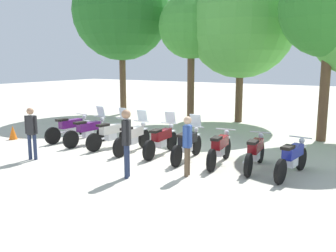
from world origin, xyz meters
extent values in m
plane|color=#BCB7A8|center=(0.00, 0.00, 0.00)|extent=(80.00, 80.00, 0.00)
cylinder|color=black|center=(-4.10, 0.85, 0.32)|extent=(0.17, 0.65, 0.64)
cylinder|color=black|center=(-4.28, -0.69, 0.32)|extent=(0.17, 0.65, 0.64)
cube|color=silver|center=(-4.10, 0.85, 0.66)|extent=(0.16, 0.37, 0.04)
cube|color=#59196B|center=(-4.18, 0.13, 0.67)|extent=(0.37, 0.97, 0.30)
cube|color=silver|center=(-4.19, 0.08, 0.40)|extent=(0.27, 0.42, 0.24)
cube|color=black|center=(-4.23, -0.27, 0.86)|extent=(0.29, 0.47, 0.08)
cylinder|color=silver|center=(-4.11, 0.76, 0.64)|extent=(0.08, 0.23, 0.64)
cylinder|color=silver|center=(-4.12, 0.67, 0.97)|extent=(0.62, 0.11, 0.04)
sphere|color=silver|center=(-4.10, 0.80, 0.85)|extent=(0.18, 0.18, 0.16)
cylinder|color=silver|center=(-4.38, -0.20, 0.34)|extent=(0.15, 0.70, 0.07)
cylinder|color=black|center=(-3.06, 0.74, 0.32)|extent=(0.17, 0.65, 0.64)
cylinder|color=black|center=(-3.22, -0.80, 0.32)|extent=(0.17, 0.65, 0.64)
cube|color=silver|center=(-3.06, 0.74, 0.66)|extent=(0.16, 0.37, 0.04)
cube|color=#59196B|center=(-3.14, 0.02, 0.67)|extent=(0.36, 0.97, 0.30)
cube|color=silver|center=(-3.14, -0.03, 0.40)|extent=(0.26, 0.42, 0.24)
cube|color=black|center=(-3.18, -0.38, 0.86)|extent=(0.28, 0.46, 0.08)
cylinder|color=silver|center=(-3.07, 0.65, 0.64)|extent=(0.07, 0.23, 0.64)
cylinder|color=silver|center=(-3.08, 0.56, 0.97)|extent=(0.62, 0.10, 0.04)
sphere|color=silver|center=(-3.07, 0.69, 0.85)|extent=(0.18, 0.18, 0.16)
cylinder|color=silver|center=(-3.33, -0.31, 0.34)|extent=(0.14, 0.70, 0.07)
cube|color=silver|center=(-3.07, 0.62, 1.17)|extent=(0.37, 0.17, 0.39)
cylinder|color=black|center=(-2.00, 0.79, 0.32)|extent=(0.17, 0.65, 0.64)
cylinder|color=black|center=(-2.18, -0.75, 0.32)|extent=(0.17, 0.65, 0.64)
cube|color=silver|center=(-2.00, 0.79, 0.66)|extent=(0.16, 0.37, 0.04)
cube|color=silver|center=(-2.09, 0.07, 0.67)|extent=(0.37, 0.97, 0.30)
cube|color=silver|center=(-2.09, 0.02, 0.40)|extent=(0.27, 0.42, 0.24)
cube|color=black|center=(-2.13, -0.33, 0.86)|extent=(0.29, 0.46, 0.08)
cylinder|color=silver|center=(-2.01, 0.70, 0.64)|extent=(0.08, 0.23, 0.64)
cylinder|color=silver|center=(-2.02, 0.61, 0.97)|extent=(0.62, 0.11, 0.04)
sphere|color=silver|center=(-2.01, 0.74, 0.85)|extent=(0.18, 0.18, 0.16)
cylinder|color=silver|center=(-2.29, -0.26, 0.34)|extent=(0.15, 0.70, 0.07)
cube|color=silver|center=(-2.02, 0.67, 1.17)|extent=(0.37, 0.17, 0.39)
cylinder|color=black|center=(-1.11, 0.68, 0.32)|extent=(0.15, 0.65, 0.64)
cylinder|color=black|center=(-0.98, -0.86, 0.32)|extent=(0.15, 0.65, 0.64)
cube|color=silver|center=(-1.11, 0.68, 0.66)|extent=(0.15, 0.37, 0.04)
cube|color=silver|center=(-1.05, -0.04, 0.67)|extent=(0.34, 0.97, 0.30)
cube|color=silver|center=(-1.05, -0.09, 0.40)|extent=(0.25, 0.42, 0.24)
cube|color=black|center=(-1.02, -0.44, 0.86)|extent=(0.28, 0.46, 0.08)
cylinder|color=silver|center=(-1.10, 0.59, 0.64)|extent=(0.07, 0.23, 0.64)
cylinder|color=silver|center=(-1.10, 0.50, 0.97)|extent=(0.62, 0.09, 0.04)
sphere|color=silver|center=(-1.11, 0.63, 0.85)|extent=(0.17, 0.17, 0.16)
cylinder|color=silver|center=(-1.18, -0.40, 0.34)|extent=(0.13, 0.70, 0.07)
cube|color=silver|center=(-1.10, 0.56, 1.17)|extent=(0.37, 0.16, 0.39)
cylinder|color=black|center=(-0.05, 0.84, 0.32)|extent=(0.14, 0.65, 0.64)
cylinder|color=black|center=(0.05, -0.71, 0.32)|extent=(0.14, 0.65, 0.64)
cube|color=silver|center=(-0.05, 0.84, 0.66)|extent=(0.14, 0.37, 0.04)
cube|color=maroon|center=(0.00, 0.11, 0.67)|extent=(0.33, 0.97, 0.30)
cube|color=silver|center=(0.00, 0.06, 0.40)|extent=(0.25, 0.41, 0.24)
cube|color=black|center=(0.02, -0.29, 0.86)|extent=(0.27, 0.46, 0.08)
cylinder|color=silver|center=(-0.05, 0.75, 0.64)|extent=(0.07, 0.23, 0.64)
cylinder|color=silver|center=(-0.04, 0.66, 0.97)|extent=(0.62, 0.08, 0.04)
sphere|color=silver|center=(-0.05, 0.79, 0.85)|extent=(0.17, 0.17, 0.16)
cylinder|color=silver|center=(-0.14, -0.25, 0.34)|extent=(0.12, 0.70, 0.07)
cube|color=silver|center=(-0.05, 0.72, 1.17)|extent=(0.37, 0.16, 0.39)
cylinder|color=black|center=(0.98, 0.69, 0.32)|extent=(0.16, 0.65, 0.64)
cylinder|color=black|center=(1.12, -0.85, 0.32)|extent=(0.16, 0.65, 0.64)
cube|color=silver|center=(0.98, 0.69, 0.66)|extent=(0.15, 0.37, 0.04)
cube|color=black|center=(1.04, -0.03, 0.67)|extent=(0.34, 0.97, 0.30)
cube|color=silver|center=(1.05, -0.08, 0.40)|extent=(0.25, 0.42, 0.24)
cube|color=black|center=(1.08, -0.43, 0.86)|extent=(0.28, 0.46, 0.08)
cylinder|color=silver|center=(0.99, 0.60, 0.64)|extent=(0.07, 0.23, 0.64)
cylinder|color=silver|center=(0.99, 0.51, 0.97)|extent=(0.62, 0.09, 0.04)
sphere|color=silver|center=(0.98, 0.64, 0.85)|extent=(0.17, 0.17, 0.16)
cylinder|color=silver|center=(0.91, -0.39, 0.34)|extent=(0.13, 0.70, 0.07)
cube|color=silver|center=(0.99, 0.57, 1.17)|extent=(0.37, 0.16, 0.39)
cylinder|color=black|center=(2.00, 0.78, 0.32)|extent=(0.18, 0.65, 0.64)
cylinder|color=black|center=(2.19, -0.76, 0.32)|extent=(0.18, 0.65, 0.64)
cube|color=silver|center=(2.00, 0.78, 0.66)|extent=(0.16, 0.37, 0.04)
cube|color=maroon|center=(2.09, 0.06, 0.67)|extent=(0.37, 0.97, 0.30)
cube|color=silver|center=(2.09, 0.01, 0.40)|extent=(0.27, 0.42, 0.24)
cube|color=black|center=(2.14, -0.34, 0.86)|extent=(0.29, 0.47, 0.08)
cylinder|color=silver|center=(2.01, 0.69, 0.64)|extent=(0.08, 0.23, 0.64)
cylinder|color=silver|center=(2.02, 0.60, 0.97)|extent=(0.62, 0.11, 0.04)
sphere|color=silver|center=(2.01, 0.73, 0.85)|extent=(0.18, 0.18, 0.16)
cylinder|color=silver|center=(1.97, -0.31, 0.34)|extent=(0.15, 0.70, 0.07)
cylinder|color=black|center=(3.06, 0.86, 0.32)|extent=(0.16, 0.65, 0.64)
cylinder|color=black|center=(3.22, -0.68, 0.32)|extent=(0.16, 0.65, 0.64)
cube|color=silver|center=(3.06, 0.86, 0.66)|extent=(0.16, 0.37, 0.04)
cube|color=maroon|center=(3.14, 0.14, 0.67)|extent=(0.36, 0.97, 0.30)
cube|color=silver|center=(3.14, 0.09, 0.40)|extent=(0.26, 0.42, 0.24)
cube|color=black|center=(3.18, -0.26, 0.86)|extent=(0.28, 0.46, 0.08)
cylinder|color=silver|center=(3.07, 0.77, 0.64)|extent=(0.07, 0.23, 0.64)
cylinder|color=silver|center=(3.08, 0.68, 0.97)|extent=(0.62, 0.10, 0.04)
sphere|color=silver|center=(3.07, 0.81, 0.85)|extent=(0.18, 0.18, 0.16)
cylinder|color=silver|center=(3.01, -0.22, 0.34)|extent=(0.14, 0.70, 0.07)
cylinder|color=black|center=(4.28, 0.72, 0.32)|extent=(0.17, 0.65, 0.64)
cylinder|color=black|center=(4.10, -0.82, 0.32)|extent=(0.17, 0.65, 0.64)
cube|color=silver|center=(4.28, 0.72, 0.66)|extent=(0.16, 0.37, 0.04)
cube|color=navy|center=(4.19, 0.00, 0.67)|extent=(0.37, 0.97, 0.30)
cube|color=silver|center=(4.19, -0.05, 0.40)|extent=(0.27, 0.42, 0.24)
cube|color=black|center=(4.15, -0.40, 0.86)|extent=(0.29, 0.47, 0.08)
cylinder|color=silver|center=(4.27, 0.63, 0.64)|extent=(0.08, 0.23, 0.64)
cylinder|color=silver|center=(4.26, 0.54, 0.97)|extent=(0.62, 0.11, 0.04)
sphere|color=silver|center=(4.27, 0.67, 0.85)|extent=(0.18, 0.18, 0.16)
cylinder|color=silver|center=(3.99, -0.33, 0.34)|extent=(0.15, 0.70, 0.07)
cylinder|color=#232D4C|center=(-3.03, -2.48, 0.40)|extent=(0.15, 0.15, 0.79)
cylinder|color=#232D4C|center=(-3.19, -2.55, 0.40)|extent=(0.15, 0.15, 0.79)
cube|color=#262628|center=(-3.11, -2.51, 1.09)|extent=(0.28, 0.28, 0.60)
cylinder|color=#262628|center=(-2.97, -2.44, 1.11)|extent=(0.11, 0.11, 0.57)
cylinder|color=#262628|center=(-3.25, -2.58, 1.11)|extent=(0.11, 0.11, 0.57)
sphere|color=#A87A5B|center=(-3.11, -2.51, 1.53)|extent=(0.29, 0.29, 0.22)
cylinder|color=brown|center=(1.77, -1.36, 0.39)|extent=(0.13, 0.13, 0.78)
cylinder|color=brown|center=(1.81, -1.52, 0.39)|extent=(0.13, 0.13, 0.78)
cube|color=#33519E|center=(1.79, -1.44, 1.08)|extent=(0.24, 0.26, 0.59)
cylinder|color=#33519E|center=(1.76, -1.28, 1.09)|extent=(0.09, 0.09, 0.56)
cylinder|color=#33519E|center=(1.83, -1.60, 1.09)|extent=(0.09, 0.09, 0.56)
sphere|color=#DBAD89|center=(1.79, -1.44, 1.50)|extent=(0.25, 0.25, 0.21)
cylinder|color=#232D4C|center=(0.48, -2.32, 0.44)|extent=(0.15, 0.15, 0.88)
cylinder|color=#232D4C|center=(0.55, -2.48, 0.44)|extent=(0.15, 0.15, 0.88)
cube|color=#262628|center=(0.51, -2.40, 1.21)|extent=(0.27, 0.28, 0.66)
cylinder|color=#262628|center=(0.45, -2.25, 1.23)|extent=(0.11, 0.11, 0.63)
cylinder|color=#262628|center=(0.58, -2.54, 1.23)|extent=(0.11, 0.11, 0.63)
sphere|color=#A87A5B|center=(0.51, -2.40, 1.69)|extent=(0.32, 0.32, 0.24)
cylinder|color=brown|center=(-7.06, 7.01, 1.95)|extent=(0.36, 0.36, 3.90)
sphere|color=#236623|center=(-7.06, 7.01, 5.81)|extent=(5.45, 5.45, 5.45)
cylinder|color=brown|center=(-2.48, 6.77, 1.82)|extent=(0.36, 0.36, 3.64)
sphere|color=#3D8E33|center=(-2.48, 6.77, 4.78)|extent=(3.25, 3.25, 3.25)
cylinder|color=brown|center=(-0.27, 7.78, 1.50)|extent=(0.36, 0.36, 3.00)
sphere|color=#4C9E3D|center=(-0.27, 7.78, 4.86)|extent=(5.30, 5.30, 5.30)
cylinder|color=brown|center=(4.10, 5.14, 1.86)|extent=(0.36, 0.36, 3.72)
sphere|color=#2D7A28|center=(4.10, 5.14, 5.02)|extent=(3.72, 3.72, 3.72)
cone|color=orange|center=(-6.30, -0.92, 0.28)|extent=(0.32, 0.32, 0.55)
camera|label=1|loc=(6.29, -9.75, 3.01)|focal=39.08mm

